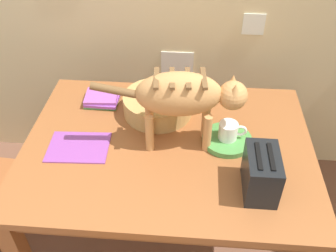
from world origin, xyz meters
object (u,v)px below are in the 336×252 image
at_px(saucer_bowl, 227,140).
at_px(wicker_basket, 158,104).
at_px(toaster, 261,173).
at_px(dining_table, 168,158).
at_px(coffee_mug, 229,131).
at_px(magazine, 79,147).
at_px(cat, 185,96).
at_px(book_stack, 102,99).

height_order(saucer_bowl, wicker_basket, wicker_basket).
bearing_deg(saucer_bowl, toaster, -67.14).
bearing_deg(wicker_basket, dining_table, -73.20).
bearing_deg(saucer_bowl, coffee_mug, 0.00).
distance_m(magazine, wicker_basket, 0.42).
distance_m(magazine, toaster, 0.77).
xyz_separation_m(coffee_mug, magazine, (-0.64, -0.09, -0.06)).
distance_m(cat, book_stack, 0.54).
bearing_deg(wicker_basket, toaster, -46.05).
relative_size(magazine, book_stack, 1.53).
distance_m(cat, coffee_mug, 0.26).
xyz_separation_m(cat, coffee_mug, (0.19, 0.02, -0.18)).
bearing_deg(wicker_basket, book_stack, 168.15).
bearing_deg(saucer_bowl, cat, -175.44).
distance_m(cat, wicker_basket, 0.31).
height_order(dining_table, saucer_bowl, saucer_bowl).
xyz_separation_m(cat, book_stack, (-0.42, 0.26, -0.22)).
xyz_separation_m(cat, saucer_bowl, (0.19, 0.02, -0.23)).
relative_size(cat, saucer_bowl, 2.89).
height_order(dining_table, wicker_basket, wicker_basket).
relative_size(book_stack, wicker_basket, 0.52).
xyz_separation_m(magazine, book_stack, (0.03, 0.34, 0.02)).
bearing_deg(dining_table, magazine, -171.63).
xyz_separation_m(coffee_mug, wicker_basket, (-0.33, 0.19, -0.02)).
distance_m(coffee_mug, toaster, 0.28).
height_order(saucer_bowl, magazine, saucer_bowl).
relative_size(wicker_basket, toaster, 1.63).
bearing_deg(magazine, saucer_bowl, 5.15).
bearing_deg(book_stack, dining_table, -38.61).
bearing_deg(wicker_basket, cat, -56.67).
distance_m(dining_table, coffee_mug, 0.30).
relative_size(dining_table, cat, 2.02).
distance_m(saucer_bowl, magazine, 0.64).
distance_m(dining_table, wicker_basket, 0.27).
relative_size(magazine, wicker_basket, 0.79).
xyz_separation_m(dining_table, toaster, (0.36, -0.23, 0.17)).
relative_size(saucer_bowl, wicker_basket, 0.66).
height_order(magazine, toaster, toaster).
relative_size(cat, book_stack, 3.67).
bearing_deg(coffee_mug, toaster, -67.79).
xyz_separation_m(cat, toaster, (0.30, -0.24, -0.16)).
bearing_deg(dining_table, saucer_bowl, 7.08).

